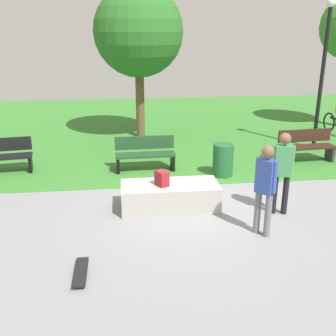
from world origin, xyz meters
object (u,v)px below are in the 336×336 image
object	(u,v)px
backpack_on_ledge	(162,178)
park_bench_near_lamppost	(306,145)
skater_performing_trick	(265,184)
trash_bin	(223,160)
skateboard_by_ledge	(81,272)
concrete_ledge	(170,196)
skater_watching	(282,167)
park_bench_far_right	(145,153)
tree_young_birch	(139,32)
park_bench_by_oak	(0,155)
lamp_post	(324,61)

from	to	relation	value
backpack_on_ledge	park_bench_near_lamppost	world-z (taller)	park_bench_near_lamppost
backpack_on_ledge	skater_performing_trick	bearing A→B (deg)	24.98
trash_bin	skateboard_by_ledge	bearing A→B (deg)	-128.36
concrete_ledge	skater_watching	world-z (taller)	skater_watching
skater_performing_trick	park_bench_far_right	size ratio (longest dim) A/B	1.08
park_bench_far_right	skateboard_by_ledge	bearing A→B (deg)	-105.20
tree_young_birch	backpack_on_ledge	bearing A→B (deg)	-88.65
skateboard_by_ledge	tree_young_birch	size ratio (longest dim) A/B	0.16
park_bench_far_right	tree_young_birch	size ratio (longest dim) A/B	0.32
skater_performing_trick	park_bench_by_oak	bearing A→B (deg)	144.73
park_bench_by_oak	backpack_on_ledge	bearing A→B (deg)	-34.64
park_bench_by_oak	skater_performing_trick	bearing A→B (deg)	-35.27
park_bench_far_right	tree_young_birch	world-z (taller)	tree_young_birch
park_bench_far_right	lamp_post	world-z (taller)	lamp_post
park_bench_by_oak	trash_bin	size ratio (longest dim) A/B	1.95
park_bench_near_lamppost	tree_young_birch	bearing A→B (deg)	144.10
concrete_ledge	park_bench_by_oak	distance (m)	4.99
skater_watching	skater_performing_trick	bearing A→B (deg)	-128.06
backpack_on_ledge	park_bench_by_oak	xyz separation A→B (m)	(-4.01, 2.77, -0.22)
skater_watching	park_bench_by_oak	xyz separation A→B (m)	(-6.41, 3.23, -0.53)
backpack_on_ledge	lamp_post	bearing A→B (deg)	98.98
park_bench_far_right	trash_bin	xyz separation A→B (m)	(1.98, -0.66, -0.06)
lamp_post	skateboard_by_ledge	bearing A→B (deg)	-137.18
concrete_ledge	skater_watching	distance (m)	2.40
skater_watching	lamp_post	distance (m)	5.62
lamp_post	park_bench_near_lamppost	bearing A→B (deg)	-124.36
park_bench_near_lamppost	trash_bin	distance (m)	2.79
park_bench_near_lamppost	trash_bin	bearing A→B (deg)	-161.64
park_bench_far_right	lamp_post	size ratio (longest dim) A/B	0.36
lamp_post	concrete_ledge	bearing A→B (deg)	-142.18
lamp_post	trash_bin	size ratio (longest dim) A/B	5.30
backpack_on_ledge	park_bench_by_oak	size ratio (longest dim) A/B	0.19
park_bench_by_oak	lamp_post	size ratio (longest dim) A/B	0.37
skater_performing_trick	lamp_post	distance (m)	6.64
skater_performing_trick	skateboard_by_ledge	bearing A→B (deg)	-163.35
park_bench_far_right	tree_young_birch	xyz separation A→B (m)	(0.06, 3.53, 3.04)
concrete_ledge	park_bench_near_lamppost	xyz separation A→B (m)	(4.25, 2.70, 0.21)
backpack_on_ledge	skater_performing_trick	size ratio (longest dim) A/B	0.18
skater_performing_trick	skater_watching	bearing A→B (deg)	51.94
park_bench_far_right	trash_bin	world-z (taller)	park_bench_far_right
backpack_on_ledge	skater_performing_trick	xyz separation A→B (m)	(1.74, -1.30, 0.31)
park_bench_by_oak	park_bench_far_right	world-z (taller)	same
park_bench_by_oak	lamp_post	distance (m)	9.66
skater_performing_trick	skateboard_by_ledge	xyz separation A→B (m)	(-3.25, -0.97, -0.95)
skater_performing_trick	park_bench_far_right	bearing A→B (deg)	116.84
skater_performing_trick	lamp_post	size ratio (longest dim) A/B	0.39
park_bench_far_right	lamp_post	distance (m)	6.12
park_bench_by_oak	park_bench_near_lamppost	xyz separation A→B (m)	(8.44, -0.01, 0.00)
concrete_ledge	park_bench_by_oak	bearing A→B (deg)	147.10
skater_watching	park_bench_by_oak	world-z (taller)	skater_watching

